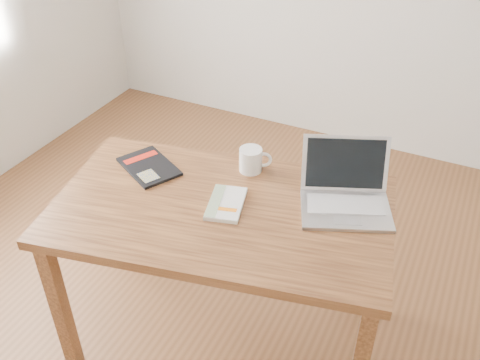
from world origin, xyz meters
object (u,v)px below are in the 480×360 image
at_px(desk, 222,225).
at_px(white_guidebook, 226,204).
at_px(black_guidebook, 149,167).
at_px(laptop, 346,193).
at_px(coffee_mug, 251,159).

height_order(desk, white_guidebook, white_guidebook).
bearing_deg(white_guidebook, black_guidebook, 153.12).
xyz_separation_m(desk, laptop, (0.41, 0.22, 0.14)).
bearing_deg(white_guidebook, laptop, 12.48).
xyz_separation_m(desk, white_guidebook, (0.01, 0.01, 0.10)).
height_order(laptop, coffee_mug, laptop).
bearing_deg(black_guidebook, laptop, -52.98).
bearing_deg(desk, laptop, 16.85).
relative_size(black_guidebook, coffee_mug, 2.42).
bearing_deg(laptop, coffee_mug, 151.06).
distance_m(desk, black_guidebook, 0.42).
bearing_deg(coffee_mug, desk, -116.20).
bearing_deg(white_guidebook, desk, -146.89).
relative_size(desk, white_guidebook, 5.95).
height_order(white_guidebook, laptop, laptop).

